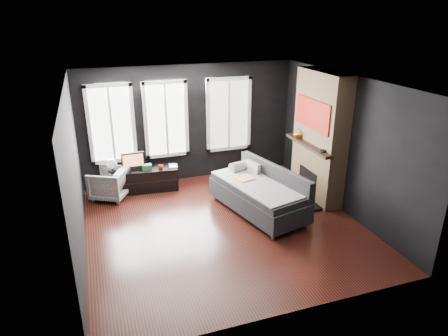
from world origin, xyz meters
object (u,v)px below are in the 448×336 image
object	(u,v)px
media_console	(144,180)
mug	(161,166)
armchair	(109,182)
mantel_vase	(298,133)
book	(169,161)
monitor	(133,160)
sofa	(258,191)

from	to	relation	value
media_console	mug	bearing A→B (deg)	-12.34
armchair	mantel_vase	world-z (taller)	mantel_vase
media_console	mantel_vase	distance (m)	3.58
armchair	mantel_vase	xyz separation A→B (m)	(4.00, -0.90, 0.96)
media_console	mantel_vase	world-z (taller)	mantel_vase
media_console	book	distance (m)	0.71
monitor	book	size ratio (longest dim) A/B	2.08
mug	mantel_vase	world-z (taller)	mantel_vase
mug	mantel_vase	xyz separation A→B (m)	(2.87, -0.93, 0.75)
mug	monitor	bearing A→B (deg)	166.35
armchair	mug	distance (m)	1.15
armchair	monitor	xyz separation A→B (m)	(0.56, 0.17, 0.38)
sofa	book	size ratio (longest dim) A/B	8.86
mantel_vase	armchair	bearing A→B (deg)	167.32
sofa	mug	distance (m)	2.34
mug	sofa	bearing A→B (deg)	-45.74
sofa	monitor	bearing A→B (deg)	126.44
armchair	book	size ratio (longest dim) A/B	2.99
mug	book	xyz separation A→B (m)	(0.21, 0.09, 0.07)
mantel_vase	media_console	bearing A→B (deg)	162.10
armchair	monitor	world-z (taller)	monitor
sofa	armchair	bearing A→B (deg)	135.14
armchair	media_console	xyz separation A→B (m)	(0.75, 0.15, -0.10)
media_console	mug	distance (m)	0.51
armchair	monitor	bearing A→B (deg)	134.95
book	mantel_vase	world-z (taller)	mantel_vase
sofa	mantel_vase	size ratio (longest dim) A/B	10.54
mantel_vase	mug	bearing A→B (deg)	162.01
mug	mantel_vase	distance (m)	3.11
sofa	mug	xyz separation A→B (m)	(-1.63, 1.68, 0.11)
mug	mantel_vase	bearing A→B (deg)	-17.99
book	mantel_vase	size ratio (longest dim) A/B	1.19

